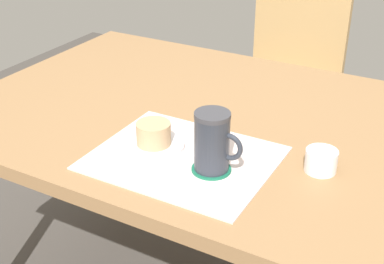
{
  "coord_description": "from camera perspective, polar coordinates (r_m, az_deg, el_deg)",
  "views": [
    {
      "loc": [
        0.59,
        -1.14,
        1.34
      ],
      "look_at": [
        0.07,
        -0.2,
        0.77
      ],
      "focal_mm": 50.0,
      "sensor_mm": 36.0,
      "label": 1
    }
  ],
  "objects": [
    {
      "name": "sugar_bowl",
      "position": [
        1.19,
        13.6,
        -2.99
      ],
      "size": [
        0.07,
        0.07,
        0.05
      ],
      "primitive_type": "cylinder",
      "color": "white",
      "rests_on": "dining_table"
    },
    {
      "name": "coffee_coaster",
      "position": [
        1.16,
        2.08,
        -3.97
      ],
      "size": [
        0.09,
        0.09,
        0.0
      ],
      "primitive_type": "cylinder",
      "color": "#196B4C",
      "rests_on": "placemat"
    },
    {
      "name": "teaspoon",
      "position": [
        1.14,
        -6.63,
        -4.93
      ],
      "size": [
        0.13,
        0.02,
        0.01
      ],
      "primitive_type": "cylinder",
      "rotation": [
        0.0,
        1.57,
        -0.12
      ],
      "color": "silver",
      "rests_on": "placemat"
    },
    {
      "name": "placemat",
      "position": [
        1.21,
        -0.92,
        -2.78
      ],
      "size": [
        0.4,
        0.33,
        0.0
      ],
      "primitive_type": "cube",
      "color": "silver",
      "rests_on": "dining_table"
    },
    {
      "name": "coffee_mug",
      "position": [
        1.13,
        2.24,
        -1.02
      ],
      "size": [
        0.11,
        0.08,
        0.13
      ],
      "color": "#2D333D",
      "rests_on": "coffee_coaster"
    },
    {
      "name": "pastry_plate",
      "position": [
        1.25,
        -4.07,
        -1.48
      ],
      "size": [
        0.14,
        0.14,
        0.01
      ],
      "primitive_type": "cylinder",
      "color": "white",
      "rests_on": "placemat"
    },
    {
      "name": "wooden_chair",
      "position": [
        2.2,
        9.87,
        4.64
      ],
      "size": [
        0.43,
        0.43,
        0.87
      ],
      "rotation": [
        0.0,
        0.0,
        3.12
      ],
      "color": "tan",
      "rests_on": "ground_plane"
    },
    {
      "name": "dining_table",
      "position": [
        1.45,
        1.42,
        -0.29
      ],
      "size": [
        1.31,
        0.92,
        0.72
      ],
      "color": "#997047",
      "rests_on": "ground_plane"
    },
    {
      "name": "pastry",
      "position": [
        1.23,
        -4.12,
        -0.17
      ],
      "size": [
        0.08,
        0.08,
        0.05
      ],
      "primitive_type": "cylinder",
      "color": "tan",
      "rests_on": "pastry_plate"
    }
  ]
}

